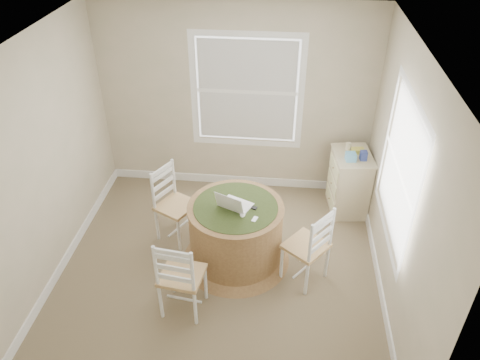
# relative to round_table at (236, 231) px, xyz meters

# --- Properties ---
(room) EXTENTS (3.64, 3.64, 2.64)m
(room) POSITION_rel_round_table_xyz_m (-0.00, -0.08, 0.88)
(room) COLOR #7F6E50
(room) RESTS_ON ground
(round_table) EXTENTS (1.25, 1.25, 0.77)m
(round_table) POSITION_rel_round_table_xyz_m (0.00, 0.00, 0.00)
(round_table) COLOR olive
(round_table) RESTS_ON ground
(chair_left) EXTENTS (0.55, 0.56, 0.95)m
(chair_left) POSITION_rel_round_table_xyz_m (-0.76, 0.32, 0.06)
(chair_left) COLOR white
(chair_left) RESTS_ON ground
(chair_near) EXTENTS (0.47, 0.45, 0.95)m
(chair_near) POSITION_rel_round_table_xyz_m (-0.45, -0.79, 0.06)
(chair_near) COLOR white
(chair_near) RESTS_ON ground
(chair_right) EXTENTS (0.57, 0.58, 0.95)m
(chair_right) POSITION_rel_round_table_xyz_m (0.79, -0.22, 0.06)
(chair_right) COLOR white
(chair_right) RESTS_ON ground
(laptop) EXTENTS (0.43, 0.41, 0.23)m
(laptop) POSITION_rel_round_table_xyz_m (-0.01, -0.00, 0.38)
(laptop) COLOR white
(laptop) RESTS_ON round_table
(mouse) EXTENTS (0.09, 0.11, 0.03)m
(mouse) POSITION_rel_round_table_xyz_m (0.09, -0.14, 0.36)
(mouse) COLOR white
(mouse) RESTS_ON round_table
(phone) EXTENTS (0.07, 0.10, 0.02)m
(phone) POSITION_rel_round_table_xyz_m (0.22, -0.20, 0.35)
(phone) COLOR #B7BABF
(phone) RESTS_ON round_table
(keys) EXTENTS (0.07, 0.07, 0.02)m
(keys) POSITION_rel_round_table_xyz_m (0.20, -0.01, 0.35)
(keys) COLOR black
(keys) RESTS_ON round_table
(corner_chest) EXTENTS (0.55, 0.68, 0.84)m
(corner_chest) POSITION_rel_round_table_xyz_m (1.36, 1.12, 0.00)
(corner_chest) COLOR #C5B794
(corner_chest) RESTS_ON ground
(tissue_box) EXTENTS (0.13, 0.13, 0.10)m
(tissue_box) POSITION_rel_round_table_xyz_m (1.31, 0.98, 0.47)
(tissue_box) COLOR #61ADDD
(tissue_box) RESTS_ON corner_chest
(box_yellow) EXTENTS (0.16, 0.12, 0.06)m
(box_yellow) POSITION_rel_round_table_xyz_m (1.43, 1.19, 0.45)
(box_yellow) COLOR gold
(box_yellow) RESTS_ON corner_chest
(box_blue) EXTENTS (0.09, 0.09, 0.12)m
(box_blue) POSITION_rel_round_table_xyz_m (1.48, 1.01, 0.48)
(box_blue) COLOR navy
(box_blue) RESTS_ON corner_chest
(cup_cream) EXTENTS (0.07, 0.07, 0.09)m
(cup_cream) POSITION_rel_round_table_xyz_m (1.30, 1.27, 0.46)
(cup_cream) COLOR beige
(cup_cream) RESTS_ON corner_chest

